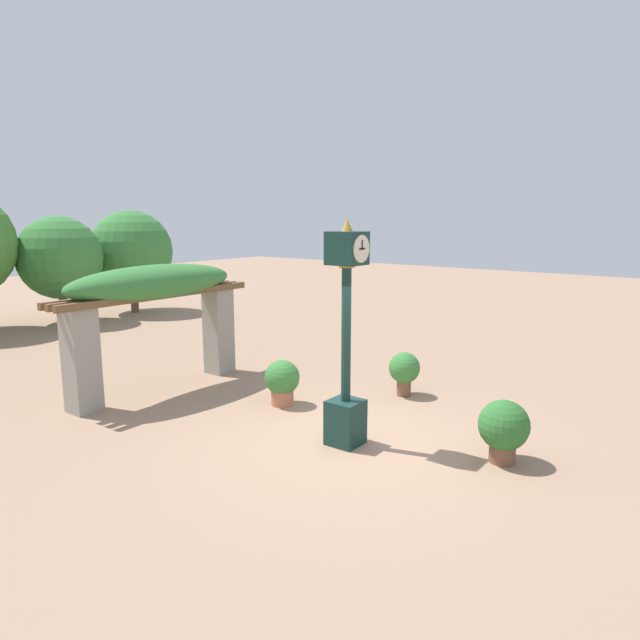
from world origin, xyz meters
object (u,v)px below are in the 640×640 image
potted_plant_near_right (404,370)px  potted_plant_far_left (504,428)px  pedestal_clock (346,347)px  potted_plant_near_left (282,380)px

potted_plant_near_right → potted_plant_far_left: bearing=-125.4°
pedestal_clock → potted_plant_near_right: (2.73, 0.47, -1.03)m
pedestal_clock → potted_plant_near_right: pedestal_clock is taller
pedestal_clock → potted_plant_far_left: size_ratio=3.77×
potted_plant_near_left → potted_plant_far_left: bearing=-90.1°
potted_plant_near_right → potted_plant_far_left: potted_plant_far_left is taller
potted_plant_near_right → pedestal_clock: bearing=-170.2°
potted_plant_far_left → potted_plant_near_right: bearing=54.6°
pedestal_clock → potted_plant_near_right: bearing=9.8°
pedestal_clock → potted_plant_far_left: pedestal_clock is taller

